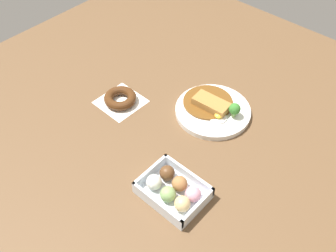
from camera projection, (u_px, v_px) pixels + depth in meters
The scene contains 4 objects.
ground_plane at pixel (168, 127), 1.17m from camera, with size 1.60×1.60×0.00m, color brown.
curry_plate at pixel (213, 109), 1.20m from camera, with size 0.24×0.24×0.07m.
donut_box at pixel (173, 190), 0.98m from camera, with size 0.17×0.13×0.05m.
chocolate_ring_donut at pixel (120, 99), 1.24m from camera, with size 0.14×0.14×0.03m.
Camera 1 is at (-0.53, 0.59, 0.86)m, focal length 40.01 mm.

